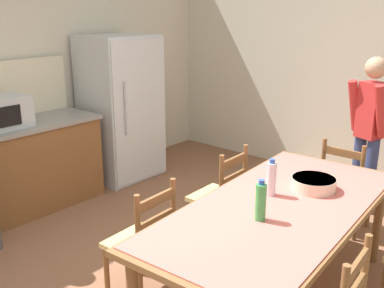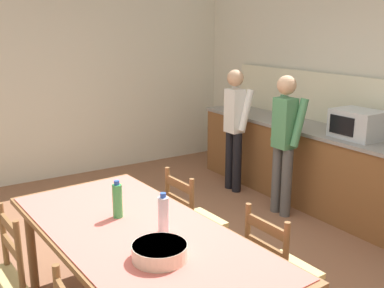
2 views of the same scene
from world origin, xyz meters
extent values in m
cube|color=beige|center=(3.26, 0.00, 1.45)|extent=(0.12, 5.20, 2.90)
cube|color=silver|center=(1.48, 2.20, 0.87)|extent=(0.84, 0.68, 1.74)
cube|color=silver|center=(1.48, 1.85, 0.87)|extent=(0.80, 0.02, 1.68)
cylinder|color=#A5AAB2|center=(1.23, 1.83, 0.96)|extent=(0.02, 0.02, 0.61)
cube|color=#B2B7BC|center=(-0.02, 2.21, 1.08)|extent=(0.50, 0.38, 0.30)
cube|color=black|center=(-0.07, 2.01, 1.08)|extent=(0.30, 0.01, 0.19)
cylinder|color=brown|center=(1.52, -0.94, 0.36)|extent=(0.07, 0.07, 0.73)
cylinder|color=brown|center=(1.46, -0.11, 0.36)|extent=(0.07, 0.07, 0.73)
cube|color=brown|center=(0.48, -0.59, 0.75)|extent=(2.29, 1.17, 0.04)
cube|color=#D1665B|center=(0.48, -0.59, 0.77)|extent=(2.20, 1.12, 0.01)
cylinder|color=green|center=(0.20, -0.61, 0.90)|extent=(0.07, 0.07, 0.24)
cylinder|color=#2D51B2|center=(0.20, -0.61, 1.03)|extent=(0.04, 0.04, 0.03)
cylinder|color=silver|center=(0.58, -0.45, 0.90)|extent=(0.07, 0.07, 0.24)
cylinder|color=#2D51B2|center=(0.58, -0.45, 1.03)|extent=(0.04, 0.04, 0.03)
cylinder|color=beige|center=(0.87, -0.64, 0.82)|extent=(0.32, 0.32, 0.09)
cylinder|color=beige|center=(0.87, -0.64, 0.86)|extent=(0.31, 0.31, 0.02)
cylinder|color=brown|center=(1.10, 0.46, 0.21)|extent=(0.04, 0.04, 0.41)
cylinder|color=brown|center=(0.74, 0.45, 0.21)|extent=(0.04, 0.04, 0.41)
cylinder|color=brown|center=(1.11, 0.12, 0.21)|extent=(0.04, 0.04, 0.41)
cylinder|color=brown|center=(0.75, 0.11, 0.21)|extent=(0.04, 0.04, 0.41)
cube|color=tan|center=(0.92, 0.29, 0.43)|extent=(0.43, 0.41, 0.04)
cylinder|color=brown|center=(1.11, 0.12, 0.68)|extent=(0.04, 0.04, 0.46)
cylinder|color=brown|center=(0.75, 0.11, 0.68)|extent=(0.04, 0.04, 0.46)
cube|color=brown|center=(0.93, 0.12, 0.81)|extent=(0.36, 0.04, 0.07)
cube|color=brown|center=(0.93, 0.12, 0.66)|extent=(0.36, 0.04, 0.07)
cylinder|color=brown|center=(0.86, -1.22, 0.21)|extent=(0.04, 0.04, 0.41)
cylinder|color=brown|center=(2.09, -0.67, 0.21)|extent=(0.04, 0.04, 0.41)
cylinder|color=brown|center=(2.09, -0.31, 0.21)|extent=(0.04, 0.04, 0.41)
cylinder|color=brown|center=(1.75, -0.68, 0.21)|extent=(0.04, 0.04, 0.41)
cylinder|color=brown|center=(1.75, -0.32, 0.21)|extent=(0.04, 0.04, 0.41)
cube|color=tan|center=(1.92, -0.50, 0.43)|extent=(0.41, 0.43, 0.04)
cylinder|color=brown|center=(1.75, -0.68, 0.68)|extent=(0.04, 0.04, 0.46)
cylinder|color=brown|center=(1.75, -0.32, 0.68)|extent=(0.04, 0.04, 0.46)
cube|color=brown|center=(1.75, -0.50, 0.81)|extent=(0.03, 0.36, 0.07)
cube|color=brown|center=(1.75, -0.50, 0.66)|extent=(0.03, 0.36, 0.07)
cylinder|color=brown|center=(0.20, -1.28, 0.68)|extent=(0.04, 0.04, 0.46)
cube|color=brown|center=(0.02, -1.29, 0.81)|extent=(0.36, 0.05, 0.07)
cylinder|color=brown|center=(0.09, 0.40, 0.21)|extent=(0.04, 0.04, 0.41)
cylinder|color=brown|center=(-0.27, 0.38, 0.21)|extent=(0.04, 0.04, 0.41)
cylinder|color=brown|center=(0.11, 0.06, 0.21)|extent=(0.04, 0.04, 0.41)
cube|color=tan|center=(-0.08, 0.22, 0.43)|extent=(0.44, 0.42, 0.04)
cylinder|color=brown|center=(0.11, 0.06, 0.68)|extent=(0.04, 0.04, 0.46)
cylinder|color=brown|center=(-0.25, 0.04, 0.68)|extent=(0.04, 0.04, 0.46)
cube|color=brown|center=(-0.07, 0.05, 0.81)|extent=(0.36, 0.04, 0.07)
cube|color=brown|center=(-0.07, 0.05, 0.66)|extent=(0.36, 0.04, 0.07)
cylinder|color=navy|center=(2.42, -0.54, 0.40)|extent=(0.12, 0.12, 0.79)
cylinder|color=navy|center=(2.47, -0.39, 0.40)|extent=(0.12, 0.12, 0.79)
cube|color=red|center=(2.44, -0.47, 1.08)|extent=(0.24, 0.27, 0.56)
sphere|color=tan|center=(2.44, -0.47, 1.50)|extent=(0.21, 0.21, 0.21)
cylinder|color=red|center=(2.33, -0.59, 1.10)|extent=(0.23, 0.15, 0.54)
cylinder|color=red|center=(2.43, -0.30, 1.10)|extent=(0.23, 0.15, 0.54)
camera|label=1|loc=(-2.03, -1.95, 2.07)|focal=42.00mm
camera|label=2|loc=(2.93, -1.73, 2.07)|focal=42.00mm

